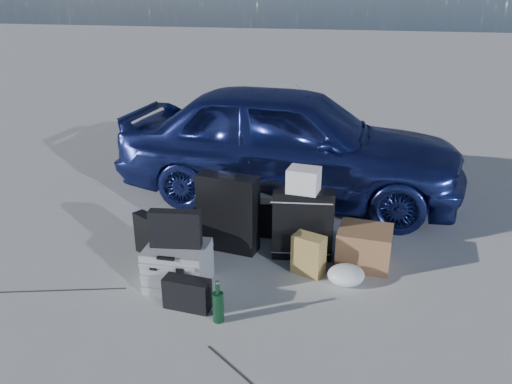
% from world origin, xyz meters
% --- Properties ---
extents(ground, '(60.00, 60.00, 0.00)m').
position_xyz_m(ground, '(0.00, 0.00, 0.00)').
color(ground, '#A3A39E').
rests_on(ground, ground).
extents(car, '(3.92, 1.62, 1.33)m').
position_xyz_m(car, '(0.24, 2.10, 0.66)').
color(car, '#2B3990').
rests_on(car, ground).
extents(pelican_case, '(0.53, 0.44, 0.36)m').
position_xyz_m(pelican_case, '(-0.26, -0.06, 0.18)').
color(pelican_case, gray).
rests_on(pelican_case, ground).
extents(laptop_bag, '(0.43, 0.18, 0.31)m').
position_xyz_m(laptop_bag, '(-0.26, -0.06, 0.52)').
color(laptop_bag, black).
rests_on(laptop_bag, pelican_case).
extents(briefcase, '(0.50, 0.34, 0.40)m').
position_xyz_m(briefcase, '(-0.63, 0.31, 0.20)').
color(briefcase, black).
rests_on(briefcase, ground).
extents(suitcase_left, '(0.58, 0.26, 0.73)m').
position_xyz_m(suitcase_left, '(-0.05, 0.66, 0.37)').
color(suitcase_left, black).
rests_on(suitcase_left, ground).
extents(suitcase_right, '(0.57, 0.28, 0.65)m').
position_xyz_m(suitcase_right, '(0.65, 0.68, 0.32)').
color(suitcase_right, black).
rests_on(suitcase_right, ground).
extents(white_carton, '(0.29, 0.24, 0.21)m').
position_xyz_m(white_carton, '(0.65, 0.66, 0.76)').
color(white_carton, silver).
rests_on(white_carton, suitcase_right).
extents(duffel_bag, '(0.74, 0.33, 0.36)m').
position_xyz_m(duffel_bag, '(0.30, 1.10, 0.18)').
color(duffel_bag, black).
rests_on(duffel_bag, ground).
extents(flat_box_white, '(0.46, 0.38, 0.07)m').
position_xyz_m(flat_box_white, '(0.30, 1.12, 0.40)').
color(flat_box_white, silver).
rests_on(flat_box_white, duffel_bag).
extents(flat_box_black, '(0.34, 0.30, 0.06)m').
position_xyz_m(flat_box_black, '(0.29, 1.12, 0.46)').
color(flat_box_black, black).
rests_on(flat_box_black, flat_box_white).
extents(kraft_bag, '(0.30, 0.24, 0.36)m').
position_xyz_m(kraft_bag, '(0.75, 0.40, 0.18)').
color(kraft_bag, '#AB8D4A').
rests_on(kraft_bag, ground).
extents(cardboard_box, '(0.48, 0.42, 0.34)m').
position_xyz_m(cardboard_box, '(1.21, 0.68, 0.17)').
color(cardboard_box, brown).
rests_on(cardboard_box, ground).
extents(plastic_bag, '(0.39, 0.36, 0.17)m').
position_xyz_m(plastic_bag, '(1.09, 0.30, 0.09)').
color(plastic_bag, silver).
rests_on(plastic_bag, ground).
extents(messenger_bag, '(0.37, 0.15, 0.25)m').
position_xyz_m(messenger_bag, '(-0.06, -0.35, 0.13)').
color(messenger_bag, black).
rests_on(messenger_bag, ground).
extents(green_bottle, '(0.11, 0.11, 0.33)m').
position_xyz_m(green_bottle, '(0.22, -0.45, 0.16)').
color(green_bottle, black).
rests_on(green_bottle, ground).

